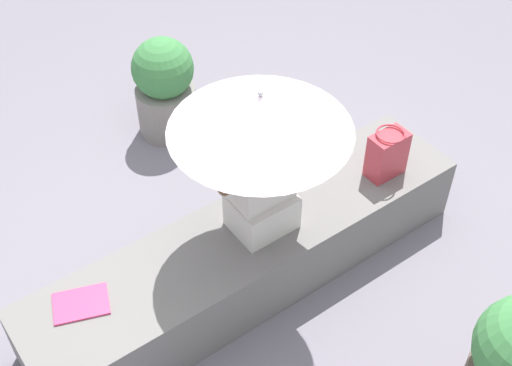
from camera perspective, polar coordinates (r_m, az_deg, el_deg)
The scene contains 7 objects.
ground_plane at distance 4.20m, azimuth -0.46°, elevation -7.92°, with size 14.00×14.00×0.00m, color slate.
stone_bench at distance 4.03m, azimuth -0.47°, elevation -6.01°, with size 2.73×0.61×0.44m, color slate.
person_seated at distance 3.62m, azimuth 0.53°, elevation 0.65°, with size 0.47×0.28×0.90m.
parasol at distance 3.24m, azimuth 0.37°, elevation 5.82°, with size 0.91×0.91×1.00m.
handbag_black at distance 4.16m, azimuth 10.85°, elevation 2.39°, with size 0.23×0.17×0.32m.
magazine at distance 3.65m, azimuth -14.36°, elevation -9.70°, with size 0.28×0.20×0.01m, color #D83866.
planter_far at distance 5.00m, azimuth -7.60°, elevation 7.89°, with size 0.44×0.44×0.77m.
Camera 1 is at (-1.49, -2.11, 3.31)m, focal length 48.09 mm.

